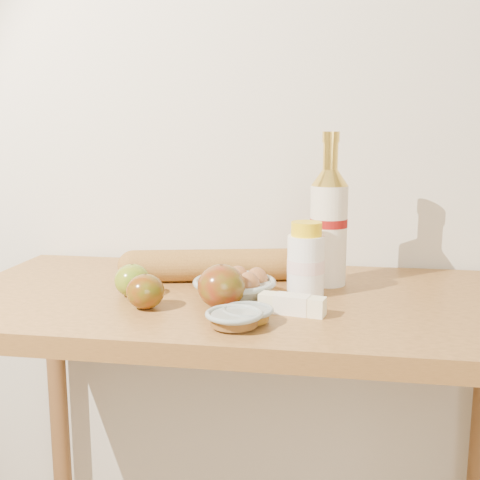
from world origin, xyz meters
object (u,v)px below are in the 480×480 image
object	(u,v)px
table	(242,351)
bourbon_bottle	(329,224)
cream_bottle	(306,261)
baguette	(214,265)
egg_bowl	(235,286)

from	to	relation	value
table	bourbon_bottle	distance (m)	0.33
cream_bottle	baguette	bearing A→B (deg)	160.59
cream_bottle	bourbon_bottle	bearing A→B (deg)	67.61
bourbon_bottle	egg_bowl	size ratio (longest dim) A/B	1.87
table	baguette	world-z (taller)	baguette
bourbon_bottle	cream_bottle	distance (m)	0.12
bourbon_bottle	egg_bowl	world-z (taller)	bourbon_bottle
bourbon_bottle	egg_bowl	bearing A→B (deg)	-149.31
cream_bottle	egg_bowl	distance (m)	0.15
cream_bottle	egg_bowl	world-z (taller)	cream_bottle
cream_bottle	baguette	xyz separation A→B (m)	(-0.21, 0.08, -0.03)
table	egg_bowl	bearing A→B (deg)	-116.62
bourbon_bottle	egg_bowl	xyz separation A→B (m)	(-0.18, -0.14, -0.11)
baguette	cream_bottle	bearing A→B (deg)	-34.28
bourbon_bottle	baguette	world-z (taller)	bourbon_bottle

